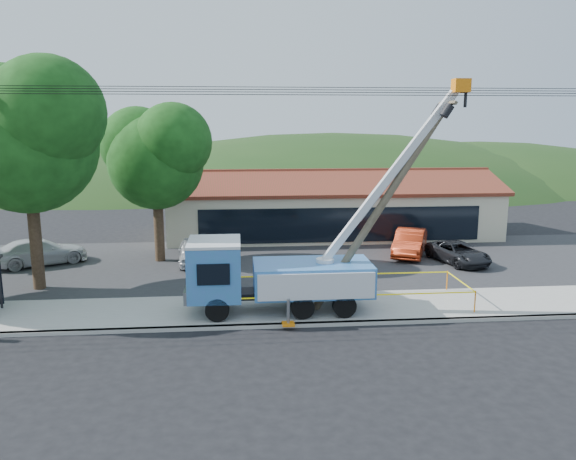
% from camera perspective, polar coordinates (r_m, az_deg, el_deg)
% --- Properties ---
extents(ground, '(120.00, 120.00, 0.00)m').
position_cam_1_polar(ground, '(20.42, 2.38, -11.86)').
color(ground, black).
rests_on(ground, ground).
extents(curb, '(60.00, 0.25, 0.15)m').
position_cam_1_polar(curb, '(22.33, 1.67, -9.59)').
color(curb, '#9B9991').
rests_on(curb, ground).
extents(sidewalk, '(60.00, 4.00, 0.15)m').
position_cam_1_polar(sidewalk, '(24.10, 1.14, -8.01)').
color(sidewalk, '#9B9991').
rests_on(sidewalk, ground).
extents(parking_lot, '(60.00, 12.00, 0.10)m').
position_cam_1_polar(parking_lot, '(31.74, -0.44, -3.35)').
color(parking_lot, '#28282B').
rests_on(parking_lot, ground).
extents(strip_mall, '(22.50, 8.53, 4.67)m').
position_cam_1_polar(strip_mall, '(39.63, 4.39, 2.22)').
color(strip_mall, beige).
rests_on(strip_mall, ground).
extents(tree_west_near, '(7.56, 6.72, 10.80)m').
position_cam_1_polar(tree_west_near, '(28.29, -25.08, 9.18)').
color(tree_west_near, '#332316').
rests_on(tree_west_near, ground).
extents(tree_lot, '(6.30, 5.60, 8.94)m').
position_cam_1_polar(tree_lot, '(32.01, -13.31, 7.65)').
color(tree_lot, '#332316').
rests_on(tree_lot, ground).
extents(hill_west, '(78.40, 56.00, 28.00)m').
position_cam_1_polar(hill_west, '(75.12, -14.72, 4.62)').
color(hill_west, '#1C3C16').
rests_on(hill_west, ground).
extents(hill_center, '(89.60, 64.00, 32.00)m').
position_cam_1_polar(hill_center, '(75.12, 4.51, 4.94)').
color(hill_center, '#1C3C16').
rests_on(hill_center, ground).
extents(hill_east, '(72.80, 52.00, 26.00)m').
position_cam_1_polar(hill_east, '(80.89, 18.67, 4.83)').
color(hill_east, '#1C3C16').
rests_on(hill_east, ground).
extents(utility_truck, '(11.37, 4.07, 9.41)m').
position_cam_1_polar(utility_truck, '(23.22, -1.31, -4.30)').
color(utility_truck, black).
rests_on(utility_truck, ground).
extents(leaning_pole, '(5.99, 1.81, 9.33)m').
position_cam_1_polar(leaning_pole, '(23.39, 10.52, 4.08)').
color(leaning_pole, '#4E4532').
rests_on(leaning_pole, ground).
extents(caution_tape, '(10.62, 3.20, 0.92)m').
position_cam_1_polar(caution_tape, '(24.41, 5.50, -5.92)').
color(caution_tape, orange).
rests_on(caution_tape, ground).
extents(car_silver, '(2.03, 4.29, 1.42)m').
position_cam_1_polar(car_silver, '(31.93, -9.48, -3.51)').
color(car_silver, silver).
rests_on(car_silver, ground).
extents(car_red, '(3.32, 4.90, 1.53)m').
position_cam_1_polar(car_red, '(34.14, 12.22, -2.66)').
color(car_red, '#AA2C11').
rests_on(car_red, ground).
extents(car_white, '(5.32, 4.16, 1.44)m').
position_cam_1_polar(car_white, '(34.13, -23.79, -3.37)').
color(car_white, silver).
rests_on(car_white, ground).
extents(car_dark, '(2.90, 4.60, 1.19)m').
position_cam_1_polar(car_dark, '(32.97, 16.83, -3.38)').
color(car_dark, black).
rests_on(car_dark, ground).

